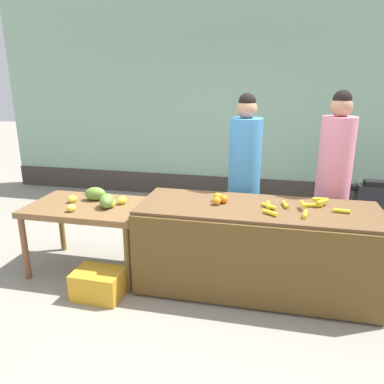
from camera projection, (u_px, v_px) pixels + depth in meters
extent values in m
plane|color=gray|center=(210.00, 281.00, 3.72)|extent=(24.00, 24.00, 0.00)
cube|color=#8CB299|center=(242.00, 100.00, 5.91)|extent=(8.19, 0.20, 3.21)
cube|color=#3F3833|center=(238.00, 188.00, 6.22)|extent=(8.19, 0.04, 0.36)
cube|color=brown|center=(256.00, 248.00, 3.51)|extent=(2.18, 0.77, 0.82)
cube|color=brown|center=(253.00, 268.00, 3.14)|extent=(2.18, 0.03, 0.76)
cube|color=brown|center=(88.00, 207.00, 3.78)|extent=(1.18, 0.76, 0.06)
cylinder|color=brown|center=(25.00, 248.00, 3.69)|extent=(0.06, 0.06, 0.66)
cylinder|color=brown|center=(128.00, 259.00, 3.46)|extent=(0.06, 0.06, 0.66)
cylinder|color=brown|center=(61.00, 224.00, 4.31)|extent=(0.06, 0.06, 0.66)
cylinder|color=brown|center=(151.00, 232.00, 4.08)|extent=(0.06, 0.06, 0.66)
cylinder|color=yellow|center=(270.00, 213.00, 3.18)|extent=(0.13, 0.11, 0.04)
cylinder|color=yellow|center=(313.00, 205.00, 3.37)|extent=(0.16, 0.06, 0.04)
cylinder|color=gold|center=(269.00, 206.00, 3.34)|extent=(0.14, 0.12, 0.04)
cylinder|color=gold|center=(285.00, 205.00, 3.38)|extent=(0.07, 0.16, 0.04)
cylinder|color=gold|center=(268.00, 205.00, 3.37)|extent=(0.04, 0.16, 0.04)
cylinder|color=yellow|center=(305.00, 214.00, 3.15)|extent=(0.06, 0.16, 0.04)
cylinder|color=yellow|center=(342.00, 211.00, 3.22)|extent=(0.14, 0.05, 0.04)
cylinder|color=yellow|center=(320.00, 199.00, 3.43)|extent=(0.14, 0.04, 0.04)
cylinder|color=yellow|center=(322.00, 202.00, 3.37)|extent=(0.11, 0.11, 0.04)
cylinder|color=yellow|center=(303.00, 204.00, 3.30)|extent=(0.05, 0.13, 0.04)
sphere|color=orange|center=(218.00, 197.00, 3.52)|extent=(0.08, 0.08, 0.08)
sphere|color=orange|center=(224.00, 199.00, 3.47)|extent=(0.08, 0.08, 0.08)
sphere|color=orange|center=(217.00, 201.00, 3.42)|extent=(0.08, 0.08, 0.08)
ellipsoid|color=yellow|center=(102.00, 197.00, 3.90)|extent=(0.10, 0.09, 0.07)
ellipsoid|color=yellow|center=(122.00, 200.00, 3.78)|extent=(0.10, 0.13, 0.08)
ellipsoid|color=yellow|center=(71.00, 208.00, 3.56)|extent=(0.10, 0.11, 0.07)
ellipsoid|color=yellow|center=(112.00, 201.00, 3.76)|extent=(0.12, 0.13, 0.07)
ellipsoid|color=yellow|center=(72.00, 199.00, 3.83)|extent=(0.12, 0.13, 0.08)
ellipsoid|color=#DBDF41|center=(111.00, 203.00, 3.68)|extent=(0.11, 0.13, 0.09)
ellipsoid|color=olive|center=(95.00, 194.00, 3.89)|extent=(0.24, 0.17, 0.14)
ellipsoid|color=olive|center=(107.00, 201.00, 3.66)|extent=(0.20, 0.25, 0.14)
cylinder|color=#33333D|center=(242.00, 227.00, 4.16)|extent=(0.29, 0.29, 0.70)
cylinder|color=#3F8CCC|center=(245.00, 159.00, 3.93)|extent=(0.34, 0.34, 0.85)
sphere|color=tan|center=(247.00, 109.00, 3.78)|extent=(0.21, 0.21, 0.21)
sphere|color=black|center=(247.00, 102.00, 3.76)|extent=(0.18, 0.18, 0.18)
cylinder|color=#33333D|center=(327.00, 233.00, 3.98)|extent=(0.29, 0.29, 0.71)
cylinder|color=pink|center=(335.00, 160.00, 3.75)|extent=(0.34, 0.34, 0.87)
sphere|color=tan|center=(342.00, 106.00, 3.59)|extent=(0.21, 0.21, 0.21)
sphere|color=black|center=(342.00, 99.00, 3.57)|extent=(0.18, 0.18, 0.18)
torus|color=black|center=(348.00, 208.00, 4.86)|extent=(0.65, 0.09, 0.65)
cube|color=black|center=(383.00, 184.00, 4.68)|extent=(0.44, 0.16, 0.08)
cube|color=gold|center=(99.00, 284.00, 3.43)|extent=(0.45, 0.33, 0.26)
ellipsoid|color=tan|center=(187.00, 225.00, 4.51)|extent=(0.42, 0.37, 0.49)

